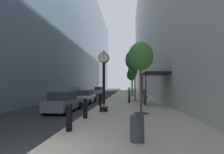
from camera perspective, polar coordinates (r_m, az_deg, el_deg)
The scene contains 19 objects.
ground_plane at distance 31.29m, azimuth 0.35°, elevation -6.93°, with size 110.00×110.00×0.00m, color #262628.
sidewalk_right at distance 34.14m, azimuth 6.76°, elevation -6.45°, with size 7.03×80.00×0.14m, color #ADA593.
building_block_left at distance 38.88m, azimuth -16.27°, elevation 15.82°, with size 9.00×80.00×29.19m.
building_block_right at distance 38.43m, azimuth 19.52°, elevation 21.25°, with size 9.00×80.00×35.64m.
street_clock at distance 11.84m, azimuth -3.09°, elevation -0.23°, with size 0.84×0.55×4.75m.
bollard_nearest at distance 7.24m, azimuth -15.80°, elevation -14.03°, with size 0.29×0.29×1.24m.
bollard_second at distance 9.66m, azimuth -10.01°, elevation -11.26°, with size 0.29×0.29×1.24m.
bollard_fourth at distance 14.68m, azimuth -4.41°, elevation -8.41°, with size 0.29×0.29×1.24m.
street_tree_near at distance 11.36m, azimuth 10.71°, elevation 7.38°, with size 1.81×1.81×5.17m.
street_tree_mid_near at distance 20.27m, azimuth 8.57°, elevation 6.31°, with size 2.49×2.49×6.75m.
street_tree_mid_far at distance 28.97m, azimuth 7.76°, elevation 2.05°, with size 1.83×1.83×5.66m.
street_tree_far at distance 37.79m, azimuth 7.33°, elevation 0.69°, with size 2.31×2.31×5.77m.
trash_bin at distance 5.90m, azimuth 9.40°, elevation -17.82°, with size 0.53×0.53×1.05m.
pedestrian_walking at distance 15.94m, azimuth 12.26°, elevation -6.82°, with size 0.50×0.52×1.79m.
pedestrian_by_clock at distance 17.54m, azimuth 6.49°, elevation -6.50°, with size 0.48×0.48×1.78m.
storefront_awning at distance 16.31m, azimuth 15.67°, elevation 1.02°, with size 2.40×3.60×3.30m.
car_silver_near at distance 35.08m, azimuth -4.82°, elevation -5.13°, with size 2.06×4.64×1.70m.
car_grey_mid at distance 13.21m, azimuth -17.61°, elevation -8.89°, with size 2.01×4.21×1.62m.
car_white_far at distance 18.35m, azimuth -10.20°, elevation -7.35°, with size 2.04×4.08×1.55m.
Camera 1 is at (3.02, -4.07, 2.20)m, focal length 24.30 mm.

